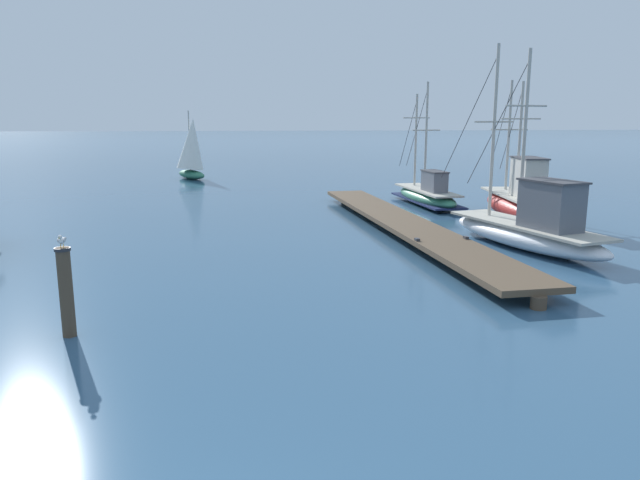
% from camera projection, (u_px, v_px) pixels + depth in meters
% --- Properties ---
extents(floating_dock, '(3.02, 18.72, 0.53)m').
position_uv_depth(floating_dock, '(403.00, 223.00, 21.93)').
color(floating_dock, brown).
rests_on(floating_dock, ground).
extents(fishing_boat_0, '(3.45, 8.33, 6.57)m').
position_uv_depth(fishing_boat_0, '(530.00, 228.00, 19.06)').
color(fishing_boat_0, silver).
rests_on(fishing_boat_0, ground).
extents(fishing_boat_1, '(1.99, 7.27, 5.82)m').
position_uv_depth(fishing_boat_1, '(427.00, 194.00, 28.85)').
color(fishing_boat_1, '#337556').
rests_on(fishing_boat_1, ground).
extents(fishing_boat_3, '(2.55, 7.49, 5.72)m').
position_uv_depth(fishing_boat_3, '(519.00, 201.00, 24.56)').
color(fishing_boat_3, '#AD2823').
rests_on(fishing_boat_3, ground).
extents(mooring_piling, '(0.30, 0.30, 1.75)m').
position_uv_depth(mooring_piling, '(66.00, 291.00, 11.34)').
color(mooring_piling, '#4C3D2D').
rests_on(mooring_piling, ground).
extents(perched_seagull, '(0.16, 0.38, 0.26)m').
position_uv_depth(perched_seagull, '(62.00, 240.00, 11.14)').
color(perched_seagull, gold).
rests_on(perched_seagull, mooring_piling).
extents(distant_sailboat, '(2.81, 3.73, 4.64)m').
position_uv_depth(distant_sailboat, '(192.00, 149.00, 40.84)').
color(distant_sailboat, '#337556').
rests_on(distant_sailboat, ground).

